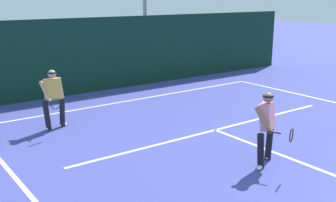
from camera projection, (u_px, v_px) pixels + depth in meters
court_line_baseline_far at (136, 100)px, 14.40m from camera, size 10.62×0.10×0.01m
court_line_service at (215, 130)px, 11.18m from camera, size 8.65×0.10×0.01m
court_line_centre at (317, 169)px, 8.69m from camera, size 0.10×6.40×0.01m
player_near at (267, 126)px, 8.73m from camera, size 0.89×0.98×1.60m
player_far at (54, 97)px, 11.10m from camera, size 0.74×0.87×1.64m
back_fence_windscreen at (107, 54)px, 15.64m from camera, size 19.06×0.12×2.77m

